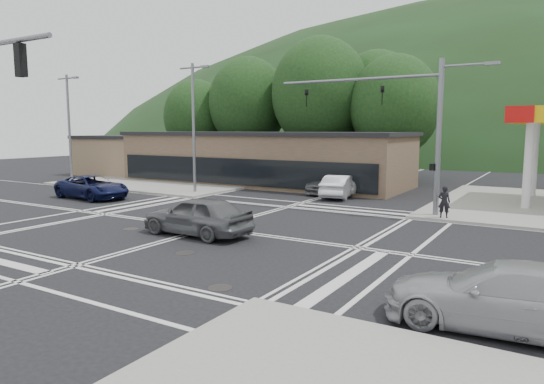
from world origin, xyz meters
The scene contains 20 objects.
ground centered at (0.00, 0.00, 0.00)m, with size 120.00×120.00×0.00m, color black.
sidewalk_nw centered at (-15.00, 15.00, 0.07)m, with size 16.00×16.00×0.15m, color gray.
commercial_row centered at (-8.00, 17.00, 2.00)m, with size 24.00×8.00×4.00m, color brown.
commercial_nw centered at (-24.00, 17.00, 1.80)m, with size 8.00×7.00×3.60m, color #846B4F.
hill_north centered at (0.00, 90.00, 0.00)m, with size 252.00×126.00×140.00m, color #1D3317.
tree_n_a centered at (-14.00, 24.00, 7.14)m, with size 8.00×8.00×11.75m.
tree_n_b centered at (-6.00, 24.00, 7.79)m, with size 9.00×9.00×12.98m.
tree_n_c centered at (1.00, 24.00, 6.49)m, with size 7.60×7.60×10.87m.
tree_n_d centered at (-20.00, 23.00, 5.84)m, with size 6.80×6.80×9.76m.
tree_n_e centered at (-2.00, 28.00, 7.14)m, with size 8.40×8.40×11.98m.
streetlight_nw centered at (-8.44, 9.00, 5.05)m, with size 2.50×0.25×9.00m.
streetlight_w centered at (-21.94, 9.00, 5.05)m, with size 2.50×0.25×9.00m.
signal_mast_ne centered at (6.95, 8.20, 5.07)m, with size 11.65×0.30×8.00m.
car_blue_west centered at (-12.70, 3.67, 0.76)m, with size 2.52×5.46×1.52m, color #0C1137.
car_grey_center centered at (0.41, -1.39, 0.85)m, with size 2.01×5.00×1.70m, color #57595C.
car_silver_east centered at (12.79, -5.50, 0.78)m, with size 2.18×5.35×1.55m, color #A3A4AA.
car_queue_a centered at (1.00, 12.55, 0.76)m, with size 1.60×4.59×1.51m, color silver.
car_queue_b centered at (1.00, 14.88, 0.85)m, with size 2.01×4.99×1.70m, color silver.
car_northbound centered at (-0.50, 14.29, 0.75)m, with size 2.10×5.18×1.50m, color #5B5D5F.
pedestrian centered at (8.74, 7.50, 0.95)m, with size 0.58×0.38×1.59m, color black.
Camera 1 is at (13.71, -17.20, 4.51)m, focal length 32.00 mm.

